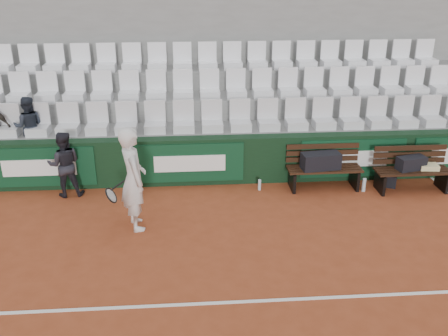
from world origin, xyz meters
TOP-DOWN VIEW (x-y plane):
  - ground at (0.00, 0.00)m, footprint 80.00×80.00m
  - court_baseline at (0.00, 0.00)m, footprint 18.00×0.06m
  - back_barrier at (0.07, 3.99)m, footprint 18.00×0.34m
  - grandstand_tier_front at (0.00, 4.62)m, footprint 18.00×0.95m
  - grandstand_tier_mid at (0.00, 5.58)m, footprint 18.00×0.95m
  - grandstand_tier_back at (0.00, 6.53)m, footprint 18.00×0.95m
  - grandstand_rear_wall at (0.00, 7.15)m, footprint 18.00×0.30m
  - seat_row_front at (0.00, 4.45)m, footprint 11.90×0.44m
  - seat_row_mid at (0.00, 5.40)m, footprint 11.90×0.44m
  - seat_row_back at (0.00, 6.35)m, footprint 11.90×0.44m
  - bench_left at (2.53, 3.54)m, footprint 1.50×0.56m
  - bench_right at (4.27, 3.30)m, footprint 1.50×0.56m
  - sports_bag_left at (2.43, 3.51)m, footprint 0.80×0.42m
  - sports_bag_right at (4.24, 3.34)m, footprint 0.62×0.39m
  - towel at (4.60, 3.33)m, footprint 0.39×0.30m
  - sports_bag_ground at (3.86, 3.56)m, footprint 0.48×0.40m
  - water_bottle_near at (1.21, 3.54)m, footprint 0.06×0.06m
  - water_bottle_far at (3.31, 3.33)m, footprint 0.08×0.08m
  - tennis_player at (-1.17, 2.23)m, footprint 0.81×0.77m
  - ball_kid at (-2.64, 3.60)m, footprint 0.70×0.58m
  - spectator_c at (-3.50, 4.50)m, footprint 0.67×0.56m

SIDE VIEW (x-z plane):
  - ground at x=0.00m, z-range 0.00..0.00m
  - court_baseline at x=0.00m, z-range 0.00..0.01m
  - water_bottle_near at x=1.21m, z-range 0.00..0.23m
  - sports_bag_ground at x=3.86m, z-range 0.00..0.25m
  - water_bottle_far at x=3.31m, z-range 0.00..0.28m
  - bench_left at x=2.53m, z-range 0.00..0.45m
  - bench_right at x=4.27m, z-range 0.00..0.45m
  - grandstand_tier_front at x=0.00m, z-range 0.00..1.00m
  - towel at x=4.60m, z-range 0.45..0.55m
  - back_barrier at x=0.07m, z-range 0.00..1.00m
  - sports_bag_right at x=4.24m, z-range 0.45..0.72m
  - sports_bag_left at x=2.43m, z-range 0.45..0.78m
  - ball_kid at x=-2.64m, z-range 0.00..1.33m
  - grandstand_tier_mid at x=0.00m, z-range 0.00..1.45m
  - tennis_player at x=-1.17m, z-range 0.00..1.84m
  - grandstand_tier_back at x=0.00m, z-range 0.00..1.90m
  - seat_row_front at x=0.00m, z-range 1.00..1.63m
  - spectator_c at x=-3.50m, z-range 1.00..2.24m
  - seat_row_mid at x=0.00m, z-range 1.45..2.08m
  - grandstand_rear_wall at x=0.00m, z-range 0.00..4.40m
  - seat_row_back at x=0.00m, z-range 1.90..2.53m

